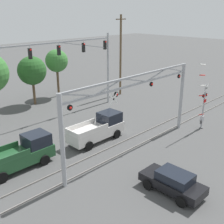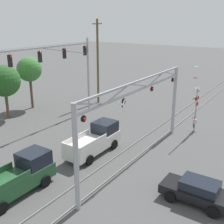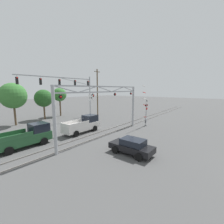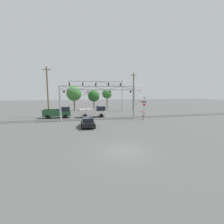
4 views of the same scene
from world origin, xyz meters
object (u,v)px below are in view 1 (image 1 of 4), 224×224
object	(u,v)px
pickup_truck_lead	(99,129)
background_tree_beyond_span	(32,71)
crossing_gantry	(134,103)
pickup_truck_following	(21,154)
crossing_signal_mast	(203,106)
traffic_signal_span	(81,57)
sedan_waiting	(173,182)
utility_pole_right	(121,55)
background_tree_far_right_verge	(57,61)

from	to	relation	value
pickup_truck_lead	background_tree_beyond_span	distance (m)	13.85
crossing_gantry	pickup_truck_following	bearing A→B (deg)	151.67
pickup_truck_lead	crossing_signal_mast	bearing A→B (deg)	-31.25
traffic_signal_span	background_tree_beyond_span	size ratio (longest dim) A/B	2.39
sedan_waiting	utility_pole_right	xyz separation A→B (m)	(14.25, 18.06, 4.74)
traffic_signal_span	crossing_gantry	bearing A→B (deg)	-108.67
background_tree_beyond_span	pickup_truck_lead	bearing A→B (deg)	-95.67
sedan_waiting	utility_pole_right	distance (m)	23.49
pickup_truck_lead	utility_pole_right	size ratio (longest dim) A/B	0.51
pickup_truck_lead	pickup_truck_following	xyz separation A→B (m)	(-7.38, 0.59, -0.00)
crossing_signal_mast	pickup_truck_lead	xyz separation A→B (m)	(-8.91, 5.41, -1.30)
crossing_gantry	background_tree_far_right_verge	bearing A→B (deg)	74.30
crossing_signal_mast	sedan_waiting	xyz separation A→B (m)	(-10.93, -3.84, -1.61)
traffic_signal_span	background_tree_beyond_span	bearing A→B (deg)	115.93
background_tree_beyond_span	background_tree_far_right_verge	bearing A→B (deg)	11.22
background_tree_beyond_span	traffic_signal_span	bearing A→B (deg)	-64.07
crossing_gantry	pickup_truck_lead	size ratio (longest dim) A/B	2.62
traffic_signal_span	background_tree_far_right_verge	size ratio (longest dim) A/B	2.26
crossing_gantry	crossing_signal_mast	distance (m)	8.77
crossing_gantry	pickup_truck_lead	world-z (taller)	crossing_gantry
crossing_gantry	utility_pole_right	size ratio (longest dim) A/B	1.35
crossing_signal_mast	crossing_gantry	bearing A→B (deg)	168.32
utility_pole_right	background_tree_beyond_span	size ratio (longest dim) A/B	1.78
crossing_gantry	pickup_truck_following	size ratio (longest dim) A/B	2.65
pickup_truck_lead	sedan_waiting	world-z (taller)	pickup_truck_lead
background_tree_far_right_verge	pickup_truck_lead	bearing A→B (deg)	-111.33
traffic_signal_span	pickup_truck_lead	size ratio (longest dim) A/B	2.61
traffic_signal_span	background_tree_beyond_span	xyz separation A→B (m)	(-2.93, 6.03, -2.05)
pickup_truck_lead	background_tree_beyond_span	bearing A→B (deg)	84.33
crossing_gantry	crossing_signal_mast	size ratio (longest dim) A/B	2.15
sedan_waiting	background_tree_far_right_verge	bearing A→B (deg)	72.11
background_tree_far_right_verge	crossing_signal_mast	bearing A→B (deg)	-80.36
utility_pole_right	background_tree_beyond_span	distance (m)	11.90
utility_pole_right	background_tree_far_right_verge	bearing A→B (deg)	140.72
pickup_truck_following	background_tree_far_right_verge	distance (m)	19.20
pickup_truck_following	background_tree_far_right_verge	bearing A→B (deg)	46.56
pickup_truck_lead	background_tree_beyond_span	xyz separation A→B (m)	(1.33, 13.42, 3.19)
background_tree_far_right_verge	traffic_signal_span	bearing A→B (deg)	-100.75
pickup_truck_following	sedan_waiting	world-z (taller)	pickup_truck_following
crossing_signal_mast	utility_pole_right	xyz separation A→B (m)	(3.32, 14.21, 3.14)
pickup_truck_lead	background_tree_far_right_verge	world-z (taller)	background_tree_far_right_verge
pickup_truck_following	utility_pole_right	bearing A→B (deg)	22.75
sedan_waiting	pickup_truck_following	bearing A→B (deg)	118.58
pickup_truck_lead	utility_pole_right	bearing A→B (deg)	35.76
utility_pole_right	crossing_gantry	bearing A→B (deg)	-133.15
crossing_signal_mast	pickup_truck_following	distance (m)	17.40
crossing_signal_mast	background_tree_beyond_span	xyz separation A→B (m)	(-7.58, 18.82, 1.89)
sedan_waiting	utility_pole_right	world-z (taller)	utility_pole_right
pickup_truck_following	background_tree_beyond_span	distance (m)	15.83
pickup_truck_following	background_tree_far_right_verge	world-z (taller)	background_tree_far_right_verge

